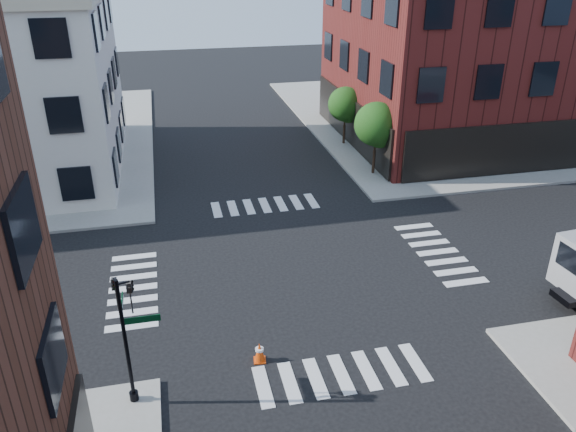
# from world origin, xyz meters

# --- Properties ---
(ground) EXTENTS (120.00, 120.00, 0.00)m
(ground) POSITION_xyz_m (0.00, 0.00, 0.00)
(ground) COLOR black
(ground) RESTS_ON ground
(sidewalk_ne) EXTENTS (30.00, 30.00, 0.15)m
(sidewalk_ne) POSITION_xyz_m (21.00, 21.00, 0.07)
(sidewalk_ne) COLOR gray
(sidewalk_ne) RESTS_ON ground
(building_ne) EXTENTS (25.00, 16.00, 12.00)m
(building_ne) POSITION_xyz_m (20.50, 16.00, 6.00)
(building_ne) COLOR #4F1613
(building_ne) RESTS_ON ground
(tree_near) EXTENTS (2.69, 2.69, 4.49)m
(tree_near) POSITION_xyz_m (7.56, 9.98, 3.16)
(tree_near) COLOR black
(tree_near) RESTS_ON ground
(tree_far) EXTENTS (2.43, 2.43, 4.07)m
(tree_far) POSITION_xyz_m (7.56, 15.98, 2.87)
(tree_far) COLOR black
(tree_far) RESTS_ON ground
(signal_pole) EXTENTS (1.29, 1.24, 4.60)m
(signal_pole) POSITION_xyz_m (-6.72, -6.68, 2.86)
(signal_pole) COLOR black
(signal_pole) RESTS_ON ground
(traffic_cone) EXTENTS (0.46, 0.46, 0.77)m
(traffic_cone) POSITION_xyz_m (-2.58, -5.70, 0.37)
(traffic_cone) COLOR #DE4209
(traffic_cone) RESTS_ON ground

